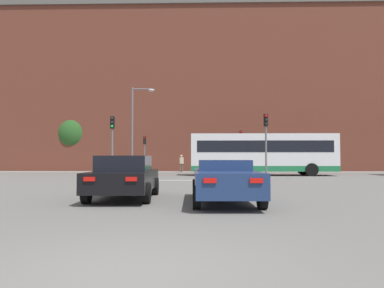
{
  "coord_description": "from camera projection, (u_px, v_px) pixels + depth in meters",
  "views": [
    {
      "loc": [
        0.88,
        -4.52,
        1.35
      ],
      "look_at": [
        0.18,
        23.89,
        2.46
      ],
      "focal_mm": 35.0,
      "sensor_mm": 36.0,
      "label": 1
    }
  ],
  "objects": [
    {
      "name": "tree_by_building",
      "position": [
        76.0,
        134.0,
        42.54
      ],
      "size": [
        4.43,
        4.43,
        6.49
      ],
      "color": "#4C3823",
      "rests_on": "ground_plane"
    },
    {
      "name": "bus_crossing_lead",
      "position": [
        263.0,
        153.0,
        29.97
      ],
      "size": [
        11.44,
        2.68,
        3.3
      ],
      "rotation": [
        0.0,
        0.0,
        -1.57
      ],
      "color": "silver",
      "rests_on": "ground_plane"
    },
    {
      "name": "brick_civic_building",
      "position": [
        195.0,
        86.0,
        45.82
      ],
      "size": [
        44.02,
        10.69,
        25.46
      ],
      "color": "brown",
      "rests_on": "ground_plane"
    },
    {
      "name": "traffic_light_near_right",
      "position": [
        266.0,
        135.0,
        24.03
      ],
      "size": [
        0.26,
        0.31,
        4.24
      ],
      "color": "slate",
      "rests_on": "ground_plane"
    },
    {
      "name": "traffic_light_far_left",
      "position": [
        145.0,
        148.0,
        37.72
      ],
      "size": [
        0.26,
        0.31,
        3.62
      ],
      "color": "slate",
      "rests_on": "ground_plane"
    },
    {
      "name": "ground_plane",
      "position": [
        128.0,
        271.0,
        4.48
      ],
      "size": [
        400.0,
        400.0,
        0.0
      ],
      "primitive_type": "plane",
      "color": "#605E5B"
    },
    {
      "name": "car_saloon_left",
      "position": [
        125.0,
        177.0,
        12.59
      ],
      "size": [
        2.12,
        4.55,
        1.45
      ],
      "rotation": [
        0.0,
        0.0,
        0.03
      ],
      "color": "black",
      "rests_on": "ground_plane"
    },
    {
      "name": "far_pavement",
      "position": [
        193.0,
        172.0,
        37.98
      ],
      "size": [
        68.12,
        2.5,
        0.01
      ],
      "primitive_type": "cube",
      "color": "gray",
      "rests_on": "ground_plane"
    },
    {
      "name": "car_roadster_right",
      "position": [
        225.0,
        180.0,
        11.46
      ],
      "size": [
        2.05,
        4.86,
        1.31
      ],
      "rotation": [
        0.0,
        0.0,
        0.02
      ],
      "color": "navy",
      "rests_on": "ground_plane"
    },
    {
      "name": "pedestrian_walking_west",
      "position": [
        126.0,
        162.0,
        38.46
      ],
      "size": [
        0.44,
        0.44,
        1.66
      ],
      "rotation": [
        0.0,
        0.0,
        0.81
      ],
      "color": "#333851",
      "rests_on": "ground_plane"
    },
    {
      "name": "traffic_light_far_right",
      "position": [
        241.0,
        144.0,
        37.68
      ],
      "size": [
        0.26,
        0.31,
        4.19
      ],
      "color": "slate",
      "rests_on": "ground_plane"
    },
    {
      "name": "pedestrian_waiting",
      "position": [
        181.0,
        162.0,
        37.53
      ],
      "size": [
        0.46,
        0.4,
        1.73
      ],
      "rotation": [
        0.0,
        0.0,
        3.72
      ],
      "color": "brown",
      "rests_on": "ground_plane"
    },
    {
      "name": "traffic_light_near_left",
      "position": [
        112.0,
        137.0,
        24.44
      ],
      "size": [
        0.26,
        0.31,
        4.12
      ],
      "color": "slate",
      "rests_on": "ground_plane"
    },
    {
      "name": "stop_line_strip",
      "position": [
        187.0,
        180.0,
        23.3
      ],
      "size": [
        7.31,
        0.3,
        0.01
      ],
      "primitive_type": "cube",
      "color": "silver",
      "rests_on": "ground_plane"
    },
    {
      "name": "street_lamp_junction",
      "position": [
        136.0,
        122.0,
        30.21
      ],
      "size": [
        1.88,
        0.36,
        7.14
      ],
      "color": "slate",
      "rests_on": "ground_plane"
    },
    {
      "name": "pedestrian_walking_east",
      "position": [
        118.0,
        162.0,
        38.55
      ],
      "size": [
        0.44,
        0.44,
        1.65
      ],
      "rotation": [
        0.0,
        0.0,
        5.5
      ],
      "color": "brown",
      "rests_on": "ground_plane"
    }
  ]
}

